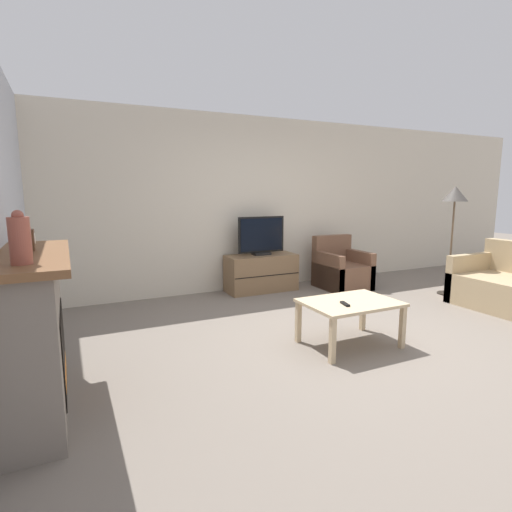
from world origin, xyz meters
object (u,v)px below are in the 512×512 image
(fireplace, at_px, (33,332))
(floor_lamp, at_px, (455,200))
(mantel_vase_left, at_px, (20,239))
(mantel_vase_centre_left, at_px, (25,240))
(mantel_clock, at_px, (29,240))
(tv, at_px, (261,237))
(armchair, at_px, (341,271))
(remote, at_px, (345,304))
(coffee_table, at_px, (350,307))
(tv_stand, at_px, (261,273))

(fireplace, bearing_deg, floor_lamp, 10.30)
(mantel_vase_left, height_order, mantel_vase_centre_left, mantel_vase_left)
(mantel_clock, bearing_deg, tv, 37.25)
(tv, distance_m, armchair, 1.44)
(remote, bearing_deg, coffee_table, 45.56)
(coffee_table, xyz_separation_m, floor_lamp, (2.67, 0.99, 1.02))
(mantel_vase_centre_left, relative_size, armchair, 0.26)
(tv_stand, height_order, remote, tv_stand)
(tv, bearing_deg, fireplace, -141.12)
(fireplace, height_order, mantel_clock, mantel_clock)
(tv, bearing_deg, armchair, -16.20)
(mantel_vase_left, relative_size, mantel_clock, 2.09)
(mantel_clock, height_order, armchair, mantel_clock)
(armchair, distance_m, remote, 2.65)
(mantel_vase_left, distance_m, tv, 4.13)
(fireplace, distance_m, armchair, 4.72)
(tv, xyz_separation_m, armchair, (1.27, -0.37, -0.58))
(tv_stand, bearing_deg, coffee_table, -94.54)
(fireplace, bearing_deg, mantel_vase_centre_left, -81.50)
(fireplace, distance_m, floor_lamp, 5.62)
(remote, bearing_deg, armchair, 66.04)
(fireplace, bearing_deg, tv, 38.88)
(floor_lamp, bearing_deg, tv_stand, 150.40)
(mantel_clock, distance_m, floor_lamp, 5.51)
(remote, bearing_deg, mantel_clock, -172.17)
(coffee_table, bearing_deg, mantel_vase_centre_left, -177.65)
(tv_stand, xyz_separation_m, remote, (-0.32, -2.49, 0.18))
(fireplace, xyz_separation_m, mantel_vase_centre_left, (0.02, -0.11, 0.66))
(mantel_vase_left, bearing_deg, fireplace, 92.14)
(fireplace, bearing_deg, armchair, 25.61)
(tv, distance_m, remote, 2.54)
(mantel_clock, relative_size, remote, 0.97)
(mantel_vase_left, bearing_deg, armchair, 30.45)
(remote, bearing_deg, tv, 95.49)
(floor_lamp, bearing_deg, armchair, 139.49)
(armchair, height_order, remote, armchair)
(fireplace, height_order, tv, tv)
(mantel_vase_centre_left, relative_size, remote, 1.39)
(mantel_vase_centre_left, height_order, armchair, mantel_vase_centre_left)
(tv_stand, bearing_deg, tv, -90.00)
(mantel_vase_centre_left, bearing_deg, mantel_clock, 89.83)
(mantel_clock, relative_size, tv, 0.19)
(mantel_vase_left, relative_size, remote, 2.02)
(tv_stand, height_order, tv, tv)
(armchair, bearing_deg, mantel_vase_centre_left, -153.07)
(tv, bearing_deg, mantel_clock, -142.75)
(floor_lamp, bearing_deg, mantel_clock, -171.20)
(tv, height_order, floor_lamp, floor_lamp)
(remote, distance_m, floor_lamp, 3.15)
(mantel_clock, xyz_separation_m, tv, (2.96, 2.25, -0.36))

